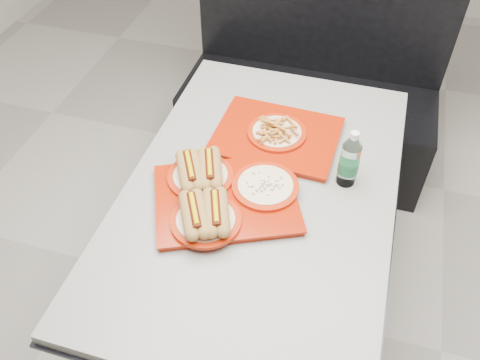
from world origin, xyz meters
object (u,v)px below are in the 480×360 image
(diner_table, at_px, (259,219))
(booth_bench, at_px, (311,90))
(water_bottle, at_px, (349,161))
(tray_far, at_px, (277,134))
(tray_near, at_px, (220,194))

(diner_table, relative_size, booth_bench, 1.05)
(diner_table, relative_size, water_bottle, 6.51)
(booth_bench, distance_m, water_bottle, 1.11)
(booth_bench, bearing_deg, tray_far, -90.48)
(booth_bench, relative_size, tray_far, 2.91)
(tray_near, xyz_separation_m, water_bottle, (0.38, 0.21, 0.06))
(diner_table, bearing_deg, water_bottle, 22.74)
(tray_near, bearing_deg, tray_far, 73.78)
(tray_far, xyz_separation_m, water_bottle, (0.28, -0.15, 0.07))
(booth_bench, xyz_separation_m, water_bottle, (0.27, -0.98, 0.44))
(booth_bench, distance_m, tray_far, 0.91)
(tray_near, bearing_deg, diner_table, 41.49)
(diner_table, relative_size, tray_near, 2.49)
(diner_table, bearing_deg, booth_bench, 90.00)
(diner_table, distance_m, booth_bench, 1.11)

